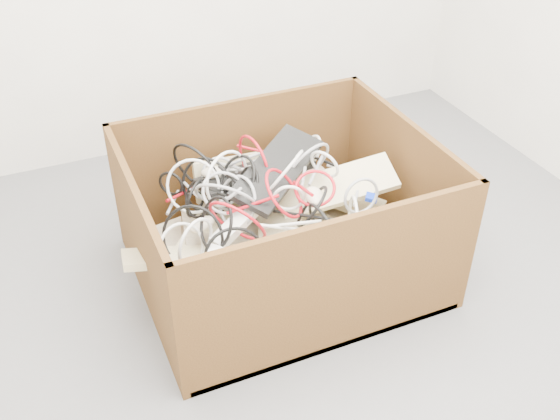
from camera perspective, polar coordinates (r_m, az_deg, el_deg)
name	(u,v)px	position (r m, az deg, el deg)	size (l,w,h in m)	color
ground	(323,310)	(2.54, 3.80, -8.74)	(3.00, 3.00, 0.00)	#58575A
cardboard_box	(279,244)	(2.60, -0.12, -2.99)	(1.12, 0.93, 0.58)	#36200D
keyboard_pile	(279,209)	(2.56, -0.11, 0.10)	(1.15, 0.79, 0.38)	beige
mice_scatter	(280,206)	(2.47, -0.04, 0.37)	(0.65, 0.66, 0.22)	beige
power_strip_left	(244,217)	(2.39, -3.18, -0.59)	(0.31, 0.06, 0.04)	white
power_strip_right	(247,262)	(2.21, -2.91, -4.61)	(0.27, 0.05, 0.04)	white
vga_plug	(371,198)	(2.54, 8.01, 1.08)	(0.04, 0.04, 0.02)	#0D2BC3
cable_tangle	(249,195)	(2.43, -2.71, 1.31)	(0.90, 0.86, 0.38)	silver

